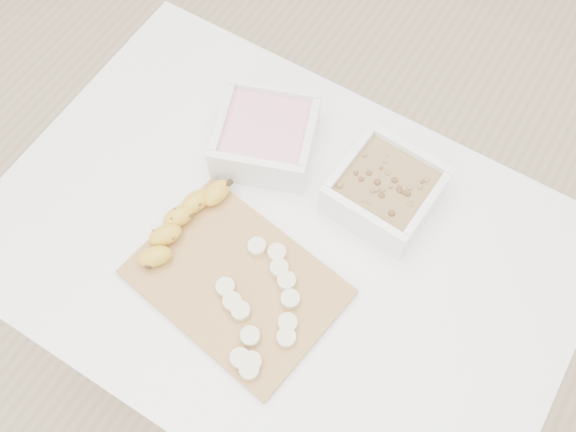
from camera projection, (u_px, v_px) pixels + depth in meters
The scene contains 7 objects.
ground at pixel (282, 352), 1.78m from camera, with size 3.50×3.50×0.00m, color #C6AD89.
table at pixel (280, 265), 1.19m from camera, with size 1.00×0.70×0.75m.
bowl_yogurt at pixel (266, 136), 1.15m from camera, with size 0.22×0.22×0.08m.
bowl_granola at pixel (385, 190), 1.11m from camera, with size 0.18×0.18×0.08m.
cutting_board at pixel (236, 282), 1.07m from camera, with size 0.33×0.24×0.01m, color #B18745.
banana at pixel (181, 224), 1.09m from camera, with size 0.05×0.20×0.03m, color gold, non-canonical shape.
banana_slices at pixel (261, 308), 1.03m from camera, with size 0.16×0.22×0.02m.
Camera 1 is at (0.24, -0.37, 1.76)m, focal length 40.00 mm.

